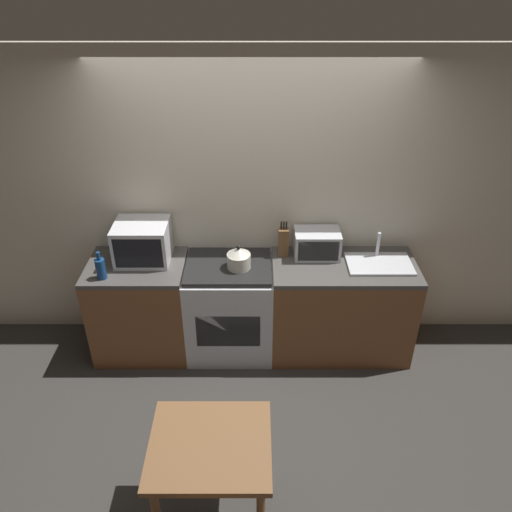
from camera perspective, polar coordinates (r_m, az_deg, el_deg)
The scene contains 12 objects.
ground_plane at distance 4.33m, azimuth -0.67°, elevation -15.46°, with size 16.00×16.00×0.00m, color #33302D.
wall_back at distance 4.30m, azimuth -0.71°, elevation 5.92°, with size 10.00×0.06×2.60m.
counter_left_run at distance 4.58m, azimuth -13.18°, elevation -5.77°, with size 0.82×0.62×0.90m.
counter_right_run at distance 4.53m, azimuth 9.41°, elevation -5.78°, with size 1.22×0.62×0.90m.
stove_range at distance 4.47m, azimuth -3.24°, elevation -5.93°, with size 0.75×0.62×0.90m.
kettle at distance 4.12m, azimuth -2.22°, elevation -0.25°, with size 0.20×0.20×0.21m.
microwave at distance 4.30m, azimuth -13.08°, elevation 1.53°, with size 0.45×0.39×0.34m.
bottle at distance 4.18m, azimuth -17.56°, elevation -1.38°, with size 0.08×0.08×0.24m.
knife_block at distance 4.28m, azimuth 2.91°, elevation 1.66°, with size 0.09×0.09×0.32m.
toaster_oven at distance 4.31m, azimuth 6.74°, elevation 1.42°, with size 0.39×0.26×0.23m.
sink_basin at distance 4.33m, azimuth 13.67°, elevation -0.75°, with size 0.54×0.35×0.24m.
dining_table at distance 3.18m, azimuth -5.36°, elevation -21.95°, with size 0.71×0.62×0.75m.
Camera 1 is at (0.03, -2.94, 3.17)m, focal length 35.00 mm.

